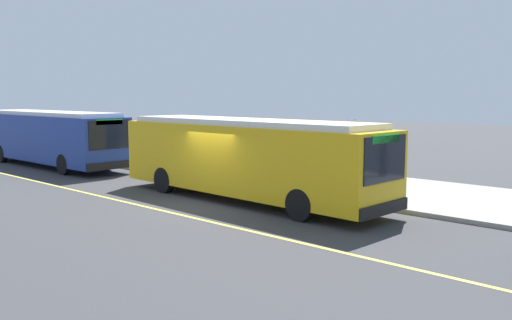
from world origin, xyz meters
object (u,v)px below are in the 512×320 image
object	(u,v)px
pedestrian_commuter	(395,170)
transit_bus_main	(246,156)
route_sign_post	(354,148)
transit_bus_second	(50,136)
waiting_bench	(350,171)

from	to	relation	value
pedestrian_commuter	transit_bus_main	bearing A→B (deg)	-137.57
transit_bus_main	route_sign_post	xyz separation A→B (m)	(2.99, 2.43, 0.34)
transit_bus_second	waiting_bench	distance (m)	16.49
transit_bus_second	pedestrian_commuter	bearing A→B (deg)	11.63
waiting_bench	route_sign_post	world-z (taller)	route_sign_post
pedestrian_commuter	route_sign_post	bearing A→B (deg)	-129.37
transit_bus_second	transit_bus_main	bearing A→B (deg)	0.71
transit_bus_second	route_sign_post	bearing A→B (deg)	8.48
transit_bus_main	pedestrian_commuter	world-z (taller)	transit_bus_main
transit_bus_main	transit_bus_second	size ratio (longest dim) A/B	0.98
transit_bus_main	waiting_bench	xyz separation A→B (m)	(1.02, 5.18, -0.98)
transit_bus_second	route_sign_post	distance (m)	17.72
route_sign_post	waiting_bench	bearing A→B (deg)	125.55
transit_bus_second	route_sign_post	world-z (taller)	same
transit_bus_second	waiting_bench	xyz separation A→B (m)	(15.56, 5.36, -0.98)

